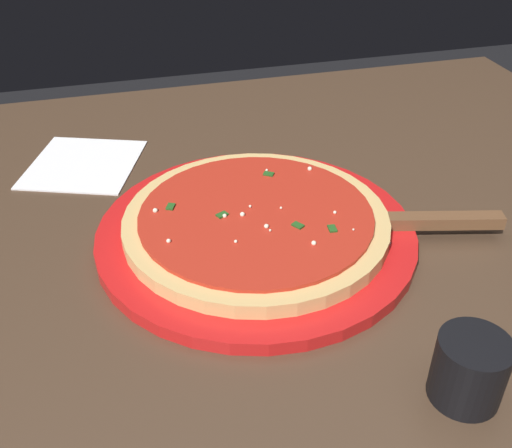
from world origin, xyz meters
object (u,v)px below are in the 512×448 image
at_px(pizza, 256,221).
at_px(napkin_folded_right, 84,164).
at_px(serving_plate, 256,234).
at_px(pizza_server, 407,223).
at_px(cup_small_sauce, 469,369).

relative_size(pizza, napkin_folded_right, 1.99).
height_order(serving_plate, napkin_folded_right, serving_plate).
bearing_deg(pizza_server, cup_small_sauce, -104.34).
relative_size(serving_plate, cup_small_sauce, 5.97).
xyz_separation_m(serving_plate, pizza, (-0.00, 0.00, 0.02)).
relative_size(pizza, pizza_server, 1.29).
bearing_deg(pizza, pizza_server, -13.75).
relative_size(serving_plate, pizza_server, 1.56).
xyz_separation_m(serving_plate, pizza_server, (0.16, -0.04, 0.01)).
xyz_separation_m(serving_plate, cup_small_sauce, (0.11, -0.25, 0.02)).
bearing_deg(cup_small_sauce, serving_plate, 113.09).
height_order(pizza, pizza_server, pizza).
relative_size(cup_small_sauce, napkin_folded_right, 0.40).
bearing_deg(pizza, napkin_folded_right, 128.87).
xyz_separation_m(pizza, pizza_server, (0.16, -0.04, -0.00)).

